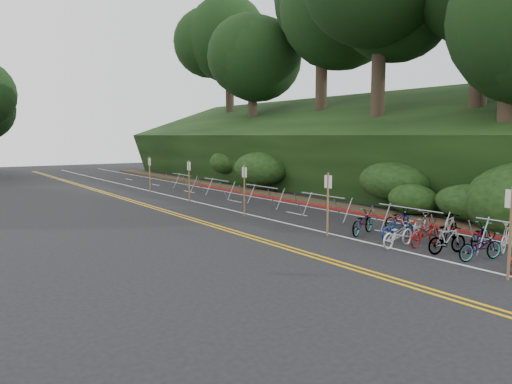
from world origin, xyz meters
The scene contains 10 objects.
ground centered at (0.00, 0.00, 0.00)m, with size 120.00×120.00×0.00m, color black.
road_markings centered at (0.63, 10.10, 0.00)m, with size 7.47×80.00×0.01m.
red_curb centered at (5.70, 12.00, 0.05)m, with size 0.25×28.00×0.10m, color maroon.
embankment centered at (12.96, 19.04, 2.57)m, with size 14.30×48.14×9.11m.
tree_cluster centered at (9.76, 22.04, 11.66)m, with size 32.62×54.18×18.69m.
bike_racks_rest centered at (3.00, 13.00, 0.85)m, with size 1.14×23.00×1.17m.
signpost_near centered at (0.61, -2.28, 1.48)m, with size 0.08×0.40×2.59m.
signposts_rest centered at (0.60, 14.00, 1.43)m, with size 0.08×18.40×2.50m.
bike_front centered at (1.31, 2.12, 0.47)m, with size 1.78×0.62×0.93m, color beige.
bike_valet centered at (2.94, 0.87, 0.47)m, with size 3.18×9.20×1.02m.
Camera 1 is at (-12.61, -9.39, 3.95)m, focal length 35.00 mm.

